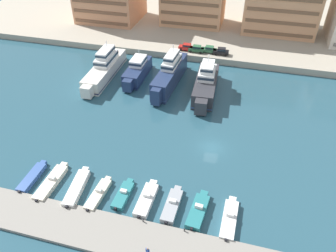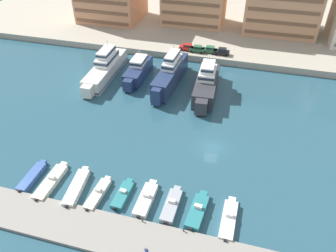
{
  "view_description": "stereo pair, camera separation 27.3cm",
  "coord_description": "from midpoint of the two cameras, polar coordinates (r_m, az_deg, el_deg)",
  "views": [
    {
      "loc": [
        3.92,
        -45.44,
        39.68
      ],
      "look_at": [
        -8.57,
        1.08,
        2.5
      ],
      "focal_mm": 35.0,
      "sensor_mm": 36.0,
      "label": 1
    },
    {
      "loc": [
        4.18,
        -45.37,
        39.68
      ],
      "look_at": [
        -8.57,
        1.08,
        2.5
      ],
      "focal_mm": 35.0,
      "sensor_mm": 36.0,
      "label": 2
    }
  ],
  "objects": [
    {
      "name": "car_green_left",
      "position": [
        90.1,
        4.9,
        13.29
      ],
      "size": [
        4.1,
        1.93,
        1.8
      ],
      "color": "#2D6642",
      "rests_on": "quay_promenade"
    },
    {
      "name": "quay_promenade",
      "position": [
        119.97,
        12.9,
        17.89
      ],
      "size": [
        180.0,
        70.0,
        1.72
      ],
      "primitive_type": "cube",
      "color": "#ADA38E",
      "rests_on": "ground"
    },
    {
      "name": "ground_plane",
      "position": [
        60.44,
        7.48,
        -3.77
      ],
      "size": [
        400.0,
        400.0,
        0.0
      ],
      "primitive_type": "plane",
      "color": "#285160"
    },
    {
      "name": "motorboat_teal_center",
      "position": [
        52.17,
        -7.95,
        -11.72
      ],
      "size": [
        1.94,
        6.38,
        1.14
      ],
      "color": "teal",
      "rests_on": "ground"
    },
    {
      "name": "pier_dock",
      "position": [
        46.13,
        2.95,
        -21.12
      ],
      "size": [
        120.0,
        6.39,
        0.52
      ],
      "primitive_type": "cube",
      "color": "gray",
      "rests_on": "ground"
    },
    {
      "name": "motorboat_teal_right",
      "position": [
        49.74,
        5.11,
        -14.49
      ],
      "size": [
        2.66,
        7.41,
        1.55
      ],
      "color": "teal",
      "rests_on": "ground"
    },
    {
      "name": "motorboat_white_far_right",
      "position": [
        49.58,
        10.48,
        -15.61
      ],
      "size": [
        2.1,
        7.91,
        1.33
      ],
      "color": "white",
      "rests_on": "ground"
    },
    {
      "name": "motorboat_white_center_right",
      "position": [
        51.02,
        -3.91,
        -12.61
      ],
      "size": [
        2.16,
        7.46,
        1.48
      ],
      "color": "white",
      "rests_on": "ground"
    },
    {
      "name": "motorboat_cream_center_left",
      "position": [
        52.81,
        -12.16,
        -11.51
      ],
      "size": [
        2.05,
        7.23,
        1.32
      ],
      "color": "beige",
      "rests_on": "ground"
    },
    {
      "name": "car_black_center_left",
      "position": [
        89.47,
        9.16,
        12.76
      ],
      "size": [
        4.18,
        2.08,
        1.8
      ],
      "color": "black",
      "rests_on": "quay_promenade"
    },
    {
      "name": "motorboat_cream_left",
      "position": [
        56.56,
        -19.78,
        -9.17
      ],
      "size": [
        2.09,
        8.67,
        1.31
      ],
      "color": "beige",
      "rests_on": "ground"
    },
    {
      "name": "yacht_charcoal_center_left",
      "position": [
        74.58,
        6.52,
        7.4
      ],
      "size": [
        5.46,
        18.75,
        8.38
      ],
      "color": "#333338",
      "rests_on": "ground"
    },
    {
      "name": "bollard_west",
      "position": [
        48.3,
        -4.55,
        -16.01
      ],
      "size": [
        0.2,
        0.2,
        0.61
      ],
      "color": "#2D2D33",
      "rests_on": "pier_dock"
    },
    {
      "name": "bollard_west_mid",
      "position": [
        47.31,
        2.69,
        -17.56
      ],
      "size": [
        0.2,
        0.2,
        0.61
      ],
      "color": "#2D2D33",
      "rests_on": "pier_dock"
    },
    {
      "name": "motorboat_grey_mid_right",
      "position": [
        50.25,
        0.58,
        -13.61
      ],
      "size": [
        2.07,
        7.2,
        1.39
      ],
      "color": "#9EA3A8",
      "rests_on": "ground"
    },
    {
      "name": "pedestrian_mid_deck",
      "position": [
        44.71,
        -3.76,
        -20.96
      ],
      "size": [
        0.62,
        0.43,
        1.75
      ],
      "color": "#4C515B",
      "rests_on": "pier_dock"
    },
    {
      "name": "car_red_far_left",
      "position": [
        90.91,
        3.16,
        13.6
      ],
      "size": [
        4.14,
        2.01,
        1.8
      ],
      "color": "red",
      "rests_on": "quay_promenade"
    },
    {
      "name": "motorboat_white_mid_left",
      "position": [
        54.38,
        -15.7,
        -10.29
      ],
      "size": [
        2.68,
        8.45,
        1.04
      ],
      "color": "white",
      "rests_on": "ground"
    },
    {
      "name": "yacht_navy_left",
      "position": [
        80.64,
        -5.47,
        9.56
      ],
      "size": [
        3.96,
        14.79,
        6.55
      ],
      "color": "navy",
      "rests_on": "ground"
    },
    {
      "name": "yacht_ivory_far_left",
      "position": [
        82.52,
        -11.03,
        9.99
      ],
      "size": [
        4.73,
        21.81,
        8.17
      ],
      "color": "silver",
      "rests_on": "ground"
    },
    {
      "name": "car_green_mid_left",
      "position": [
        90.08,
        7.08,
        13.13
      ],
      "size": [
        4.14,
        1.99,
        1.8
      ],
      "color": "#2D6642",
      "rests_on": "quay_promenade"
    },
    {
      "name": "motorboat_blue_far_left",
      "position": [
        58.54,
        -22.67,
        -8.19
      ],
      "size": [
        1.75,
        7.32,
        0.86
      ],
      "color": "#33569E",
      "rests_on": "ground"
    },
    {
      "name": "yacht_navy_mid_left",
      "position": [
        77.2,
        0.22,
        9.07
      ],
      "size": [
        4.57,
        20.25,
        9.05
      ],
      "color": "navy",
      "rests_on": "ground"
    }
  ]
}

